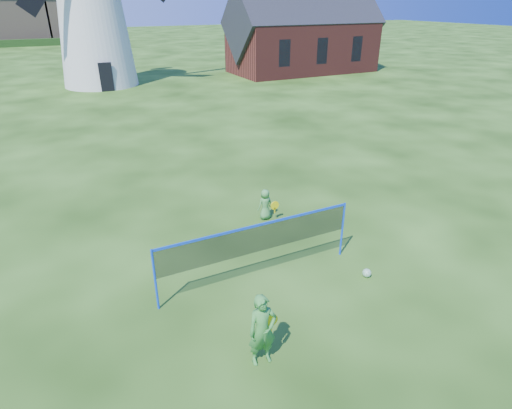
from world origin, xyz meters
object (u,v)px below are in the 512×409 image
object	(u,v)px
player_girl	(262,330)
badminton_net	(258,239)
player_boy	(265,204)
play_ball	(367,273)
windmill	(90,3)
chapel	(303,35)

from	to	relation	value
player_girl	badminton_net	bearing A→B (deg)	69.33
badminton_net	player_boy	bearing A→B (deg)	59.12
player_girl	play_ball	bearing A→B (deg)	23.65
player_girl	player_boy	bearing A→B (deg)	66.12
windmill	play_ball	distance (m)	30.80
player_boy	play_ball	distance (m)	4.00
player_boy	play_ball	size ratio (longest dim) A/B	4.48
chapel	player_boy	xyz separation A→B (m)	(-17.15, -25.18, -2.77)
play_ball	badminton_net	bearing A→B (deg)	155.37
player_girl	windmill	bearing A→B (deg)	91.27
badminton_net	windmill	bearing A→B (deg)	88.83
player_boy	player_girl	bearing A→B (deg)	55.43
chapel	player_girl	size ratio (longest dim) A/B	9.05
badminton_net	player_girl	world-z (taller)	badminton_net
play_ball	chapel	bearing A→B (deg)	60.69
chapel	player_girl	bearing A→B (deg)	-123.29
badminton_net	player_boy	world-z (taller)	badminton_net
badminton_net	play_ball	size ratio (longest dim) A/B	22.95
play_ball	player_girl	bearing A→B (deg)	-160.74
windmill	play_ball	size ratio (longest dim) A/B	76.39
badminton_net	player_boy	xyz separation A→B (m)	(1.65, 2.77, -0.65)
chapel	player_boy	world-z (taller)	chapel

